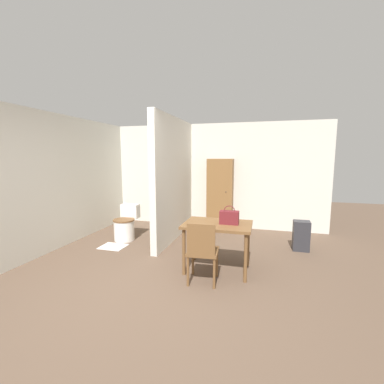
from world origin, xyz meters
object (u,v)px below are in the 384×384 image
(dining_table, at_px, (217,229))
(handbag, at_px, (229,217))
(toilet, at_px, (126,226))
(wooden_chair, at_px, (202,250))
(space_heater, at_px, (301,236))
(wooden_cabinet, at_px, (220,194))

(dining_table, xyz_separation_m, handbag, (0.17, 0.01, 0.19))
(toilet, bearing_deg, wooden_chair, -35.78)
(handbag, bearing_deg, dining_table, -176.30)
(dining_table, distance_m, handbag, 0.26)
(dining_table, bearing_deg, wooden_chair, -104.49)
(toilet, height_order, handbag, handbag)
(dining_table, relative_size, space_heater, 1.81)
(toilet, bearing_deg, handbag, -22.48)
(wooden_cabinet, distance_m, space_heater, 2.05)
(wooden_chair, relative_size, handbag, 3.10)
(wooden_cabinet, bearing_deg, dining_table, -81.66)
(wooden_chair, xyz_separation_m, wooden_cabinet, (-0.21, 2.74, 0.36))
(dining_table, xyz_separation_m, wooden_chair, (-0.12, -0.47, -0.16))
(dining_table, distance_m, wooden_cabinet, 2.31)
(handbag, xyz_separation_m, space_heater, (1.17, 1.23, -0.55))
(wooden_chair, height_order, handbag, handbag)
(toilet, relative_size, space_heater, 1.28)
(wooden_chair, relative_size, wooden_cabinet, 0.52)
(handbag, height_order, wooden_cabinet, wooden_cabinet)
(handbag, distance_m, space_heater, 1.78)
(toilet, xyz_separation_m, handbag, (2.26, -0.94, 0.54))
(dining_table, height_order, handbag, handbag)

